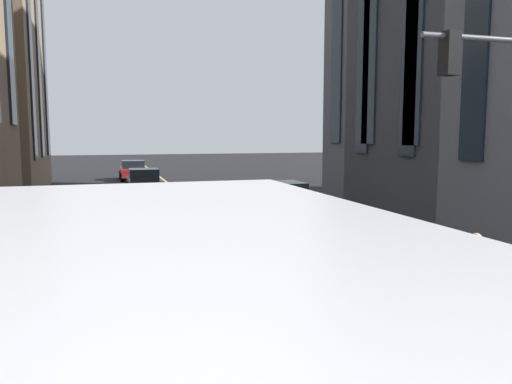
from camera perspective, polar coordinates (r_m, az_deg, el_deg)
lane_centre_line at (r=23.92m, az=-6.82°, el=-1.34°), size 80.00×0.16×0.01m
crosswalk_marking at (r=8.47m, az=14.43°, el=-16.40°), size 2.40×8.45×0.01m
car_red_parked_a at (r=20.11m, az=2.94°, el=-0.81°), size 3.90×1.89×1.40m
car_black_trailing at (r=28.11m, az=-12.57°, el=1.15°), size 3.90×1.89×1.40m
car_red_mid at (r=37.15m, az=-13.75°, el=2.41°), size 3.90×1.89×1.40m
pedestrian_near at (r=9.71m, az=23.55°, el=-8.89°), size 0.50×0.38×1.58m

